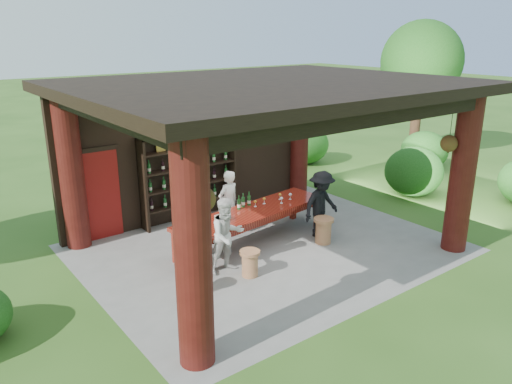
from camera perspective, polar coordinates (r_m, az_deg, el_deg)
ground at (r=10.71m, az=1.30°, el=-6.39°), size 90.00×90.00×0.00m
pavilion at (r=10.34m, az=-0.15°, el=5.20°), size 7.50×6.00×3.60m
wine_shelf at (r=12.03m, az=-7.57°, el=1.76°), size 2.47×0.38×2.17m
tasting_table at (r=10.70m, az=-0.39°, el=-2.72°), size 3.83×1.43×0.75m
stool_near_left at (r=9.45m, az=-0.70°, el=-8.07°), size 0.39×0.39×0.51m
stool_near_right at (r=10.94m, az=7.71°, el=-4.30°), size 0.43×0.43×0.57m
stool_far_left at (r=8.90m, az=-7.08°, el=-10.03°), size 0.38×0.38×0.49m
host at (r=11.13m, az=-3.18°, el=-1.30°), size 0.60×0.44×1.50m
guest_woman at (r=9.46m, az=-3.33°, el=-4.98°), size 0.74×0.59×1.47m
guest_man at (r=11.10m, az=7.46°, el=-1.43°), size 1.02×0.63×1.52m
table_bottles at (r=10.83m, az=-1.41°, el=-0.96°), size 0.41×0.16×0.31m
table_glasses at (r=11.15m, az=2.12°, el=-0.83°), size 1.00×0.29×0.15m
napkin_basket at (r=10.08m, az=-3.91°, el=-3.00°), size 0.28×0.21×0.14m
shrubs at (r=12.30m, az=8.50°, el=-0.58°), size 15.84×9.88×1.36m
trees at (r=13.19m, az=12.06°, el=13.03°), size 21.57×10.09×4.80m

